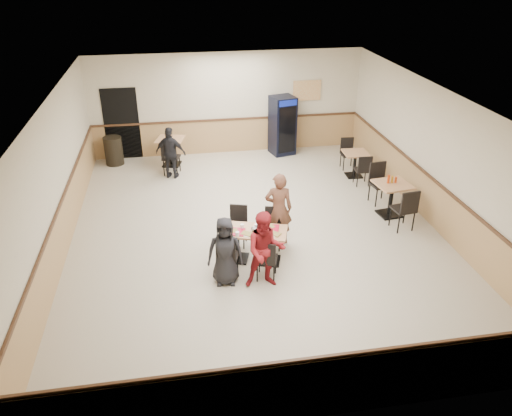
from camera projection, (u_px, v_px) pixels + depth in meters
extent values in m
plane|color=beige|center=(256.00, 232.00, 11.04)|extent=(10.00, 10.00, 0.00)
plane|color=silver|center=(256.00, 98.00, 9.66)|extent=(10.00, 10.00, 0.00)
plane|color=beige|center=(227.00, 104.00, 14.72)|extent=(8.00, 0.00, 8.00)
plane|color=beige|center=(325.00, 330.00, 5.98)|extent=(8.00, 0.00, 8.00)
plane|color=beige|center=(55.00, 183.00, 9.76)|extent=(0.00, 10.00, 10.00)
plane|color=beige|center=(435.00, 157.00, 10.95)|extent=(0.00, 10.00, 10.00)
cube|color=tan|center=(228.00, 136.00, 15.17)|extent=(7.98, 0.03, 1.00)
cube|color=tan|center=(427.00, 198.00, 11.41)|extent=(0.03, 9.98, 1.00)
cube|color=#472B19|center=(228.00, 119.00, 14.91)|extent=(7.98, 0.04, 0.06)
cube|color=black|center=(122.00, 124.00, 14.45)|extent=(1.00, 0.02, 2.10)
cube|color=orange|center=(307.00, 90.00, 14.91)|extent=(0.85, 0.02, 0.60)
cube|color=black|center=(238.00, 258.00, 10.06)|extent=(0.52, 0.52, 0.04)
cylinder|color=black|center=(237.00, 244.00, 9.91)|extent=(0.08, 0.08, 0.63)
cube|color=tan|center=(237.00, 230.00, 9.76)|extent=(0.81, 0.81, 0.04)
cube|color=black|center=(270.00, 261.00, 9.99)|extent=(0.52, 0.52, 0.04)
cylinder|color=black|center=(270.00, 246.00, 9.83)|extent=(0.08, 0.08, 0.63)
cube|color=tan|center=(270.00, 232.00, 9.68)|extent=(0.81, 0.81, 0.04)
imported|color=black|center=(225.00, 251.00, 9.08)|extent=(0.71, 0.51, 1.34)
imported|color=maroon|center=(265.00, 250.00, 8.96)|extent=(0.77, 0.62, 1.51)
imported|color=brown|center=(279.00, 209.00, 10.31)|extent=(0.63, 0.46, 1.58)
imported|color=black|center=(171.00, 153.00, 13.34)|extent=(0.90, 0.63, 1.42)
cube|color=red|center=(268.00, 228.00, 9.77)|extent=(0.49, 0.41, 0.02)
cube|color=red|center=(234.00, 232.00, 9.66)|extent=(0.49, 0.41, 0.02)
cylinder|color=white|center=(248.00, 234.00, 9.58)|extent=(0.21, 0.21, 0.01)
cube|color=tan|center=(248.00, 234.00, 9.57)|extent=(0.29, 0.26, 0.02)
cylinder|color=white|center=(232.00, 232.00, 9.66)|extent=(0.21, 0.21, 0.01)
cube|color=tan|center=(232.00, 231.00, 9.66)|extent=(0.25, 0.17, 0.02)
cylinder|color=white|center=(268.00, 228.00, 9.80)|extent=(0.21, 0.21, 0.01)
cube|color=tan|center=(268.00, 227.00, 9.80)|extent=(0.28, 0.22, 0.02)
cylinder|color=white|center=(274.00, 234.00, 9.58)|extent=(0.21, 0.21, 0.01)
cube|color=tan|center=(274.00, 233.00, 9.58)|extent=(0.28, 0.28, 0.02)
cylinder|color=white|center=(228.00, 233.00, 9.54)|extent=(0.07, 0.07, 0.09)
cylinder|color=white|center=(242.00, 226.00, 9.76)|extent=(0.07, 0.07, 0.09)
cylinder|color=white|center=(229.00, 224.00, 9.83)|extent=(0.07, 0.07, 0.09)
cylinder|color=white|center=(237.00, 234.00, 9.50)|extent=(0.07, 0.07, 0.09)
cylinder|color=#AFB6C3|center=(259.00, 228.00, 9.67)|extent=(0.07, 0.07, 0.12)
cylinder|color=#AFB6C3|center=(256.00, 227.00, 9.72)|extent=(0.07, 0.07, 0.12)
ellipsoid|color=silver|center=(254.00, 229.00, 9.67)|extent=(0.14, 0.14, 0.10)
cube|color=black|center=(389.00, 214.00, 11.74)|extent=(0.54, 0.54, 0.04)
cylinder|color=black|center=(391.00, 199.00, 11.56)|extent=(0.10, 0.10, 0.73)
cube|color=tan|center=(393.00, 184.00, 11.39)|extent=(0.84, 0.84, 0.04)
cube|color=black|center=(354.00, 175.00, 13.74)|extent=(0.44, 0.44, 0.04)
cylinder|color=black|center=(355.00, 164.00, 13.59)|extent=(0.08, 0.08, 0.63)
cube|color=tan|center=(356.00, 153.00, 13.44)|extent=(0.68, 0.68, 0.04)
cylinder|color=#C43A0E|center=(389.00, 179.00, 11.36)|extent=(0.06, 0.06, 0.20)
cylinder|color=#B87A18|center=(392.00, 179.00, 11.38)|extent=(0.06, 0.06, 0.17)
cylinder|color=#C43A0E|center=(396.00, 180.00, 11.40)|extent=(0.05, 0.05, 0.14)
cube|color=black|center=(172.00, 164.00, 14.45)|extent=(0.58, 0.58, 0.04)
cylinder|color=black|center=(171.00, 152.00, 14.27)|extent=(0.10, 0.10, 0.72)
cube|color=tan|center=(170.00, 139.00, 14.10)|extent=(0.91, 0.91, 0.04)
cube|color=black|center=(282.00, 125.00, 14.90)|extent=(0.79, 0.78, 1.75)
cube|color=black|center=(287.00, 130.00, 14.65)|extent=(0.52, 0.14, 1.38)
cube|color=#0E1F9D|center=(288.00, 103.00, 14.27)|extent=(0.54, 0.15, 0.17)
cylinder|color=black|center=(114.00, 151.00, 14.33)|extent=(0.52, 0.52, 0.81)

